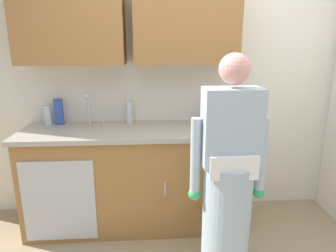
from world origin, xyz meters
TOP-DOWN VIEW (x-y plane):
  - kitchen_wall_with_uppers at (-0.14, 0.99)m, footprint 4.80×0.44m
  - counter_cabinet at (-0.55, 0.70)m, footprint 1.90×0.62m
  - countertop at (-0.55, 0.70)m, footprint 1.96×0.66m
  - sink at (-0.91, 0.71)m, footprint 0.50×0.36m
  - person_at_sink at (0.15, -0.03)m, footprint 0.55×0.34m
  - bottle_water_short at (0.14, 0.86)m, footprint 0.08×0.08m
  - bottle_water_tall at (-0.58, 0.91)m, footprint 0.06×0.06m
  - bottle_cleaner_spray at (-1.34, 0.91)m, footprint 0.07×0.07m
  - bottle_soap at (-1.24, 0.91)m, footprint 0.08×0.08m
  - cup_by_sink at (0.03, 0.58)m, footprint 0.08×0.08m
  - sponge at (0.35, 0.78)m, footprint 0.11×0.07m

SIDE VIEW (x-z plane):
  - counter_cabinet at x=-0.55m, z-range 0.00..0.90m
  - person_at_sink at x=0.15m, z-range -0.12..1.50m
  - countertop at x=-0.55m, z-range 0.90..0.94m
  - sink at x=-0.91m, z-range 0.75..1.10m
  - sponge at x=0.35m, z-range 0.94..0.97m
  - cup_by_sink at x=0.03m, z-range 0.94..1.05m
  - bottle_cleaner_spray at x=-1.34m, z-range 0.94..1.12m
  - bottle_water_short at x=0.14m, z-range 0.94..1.15m
  - bottle_water_tall at x=-0.58m, z-range 0.94..1.15m
  - bottle_soap at x=-1.24m, z-range 0.94..1.18m
  - kitchen_wall_with_uppers at x=-0.14m, z-range 0.13..2.83m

